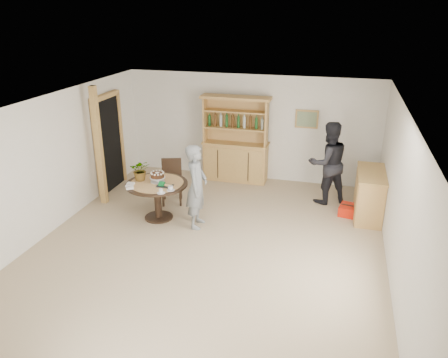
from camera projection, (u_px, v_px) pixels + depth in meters
ground at (208, 247)px, 7.69m from camera, size 7.00×7.00×0.00m
room_shell at (207, 153)px, 7.05m from camera, size 6.04×7.04×2.52m
doorway at (109, 142)px, 9.78m from camera, size 0.13×1.10×2.18m
pine_post at (99, 147)px, 8.96m from camera, size 0.12×0.12×2.50m
hutch at (236, 152)px, 10.41m from camera, size 1.62×0.54×2.04m
sideboard at (370, 194)px, 8.64m from camera, size 0.54×1.26×0.94m
dining_table at (157, 190)px, 8.51m from camera, size 1.20×1.20×0.76m
dining_chair at (172, 178)px, 9.28m from camera, size 0.53×0.53×0.95m
birthday_cake at (157, 176)px, 8.45m from camera, size 0.30×0.30×0.20m
flower_vase at (141, 170)px, 8.50m from camera, size 0.47×0.44×0.42m
gift_tray at (165, 185)px, 8.28m from camera, size 0.30×0.20×0.08m
coffee_cup_a at (171, 188)px, 8.09m from camera, size 0.15×0.15×0.09m
coffee_cup_b at (161, 191)px, 7.97m from camera, size 0.15×0.15×0.08m
napkins at (130, 186)px, 8.26m from camera, size 0.24×0.33×0.03m
teen_boy at (197, 187)px, 8.13m from camera, size 0.43×0.62×1.62m
adult_person at (328, 163)px, 9.14m from camera, size 1.08×1.00×1.77m
red_suitcase at (355, 211)px, 8.78m from camera, size 0.67×0.51×0.21m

